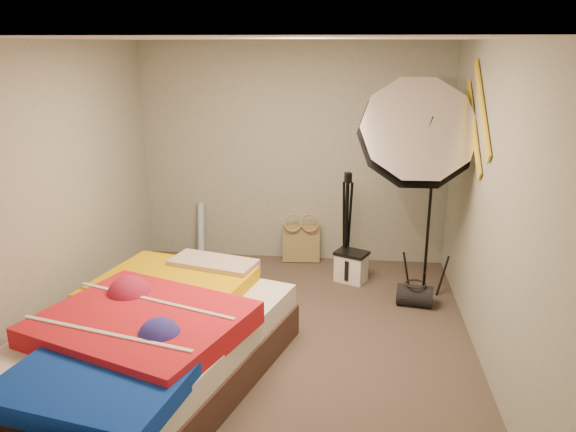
# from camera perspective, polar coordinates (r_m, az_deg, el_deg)

# --- Properties ---
(floor) EXTENTS (4.00, 4.00, 0.00)m
(floor) POSITION_cam_1_polar(r_m,az_deg,el_deg) (4.99, -1.97, -12.51)
(floor) COLOR brown
(floor) RESTS_ON ground
(ceiling) EXTENTS (4.00, 4.00, 0.00)m
(ceiling) POSITION_cam_1_polar(r_m,az_deg,el_deg) (4.33, -2.32, 17.57)
(ceiling) COLOR silver
(ceiling) RESTS_ON wall_back
(wall_back) EXTENTS (3.50, 0.00, 3.50)m
(wall_back) POSITION_cam_1_polar(r_m,az_deg,el_deg) (6.43, 0.53, 6.26)
(wall_back) COLOR #9AA190
(wall_back) RESTS_ON floor
(wall_front) EXTENTS (3.50, 0.00, 3.50)m
(wall_front) POSITION_cam_1_polar(r_m,az_deg,el_deg) (2.67, -8.61, -10.24)
(wall_front) COLOR #9AA190
(wall_front) RESTS_ON floor
(wall_left) EXTENTS (0.00, 4.00, 4.00)m
(wall_left) POSITION_cam_1_polar(r_m,az_deg,el_deg) (5.06, -22.14, 1.95)
(wall_left) COLOR #9AA190
(wall_left) RESTS_ON floor
(wall_right) EXTENTS (0.00, 4.00, 4.00)m
(wall_right) POSITION_cam_1_polar(r_m,az_deg,el_deg) (4.58, 20.05, 0.69)
(wall_right) COLOR #9AA190
(wall_right) RESTS_ON floor
(tote_bag) EXTENTS (0.45, 0.22, 0.45)m
(tote_bag) POSITION_cam_1_polar(r_m,az_deg,el_deg) (6.60, 1.35, -2.76)
(tote_bag) COLOR #9A8B58
(tote_bag) RESTS_ON floor
(wrapping_roll) EXTENTS (0.09, 0.19, 0.65)m
(wrapping_roll) POSITION_cam_1_polar(r_m,az_deg,el_deg) (6.77, -8.84, -1.47)
(wrapping_roll) COLOR #6AA0E3
(wrapping_roll) RESTS_ON floor
(camera_case) EXTENTS (0.37, 0.33, 0.31)m
(camera_case) POSITION_cam_1_polar(r_m,az_deg,el_deg) (6.10, 6.44, -5.22)
(camera_case) COLOR white
(camera_case) RESTS_ON floor
(duffel_bag) EXTENTS (0.37, 0.26, 0.21)m
(duffel_bag) POSITION_cam_1_polar(r_m,az_deg,el_deg) (5.68, 12.75, -7.88)
(duffel_bag) COLOR black
(duffel_bag) RESTS_ON floor
(wall_stripe_upper) EXTENTS (0.02, 0.91, 0.78)m
(wall_stripe_upper) POSITION_cam_1_polar(r_m,az_deg,el_deg) (5.03, 19.12, 10.32)
(wall_stripe_upper) COLOR gold
(wall_stripe_upper) RESTS_ON wall_right
(wall_stripe_lower) EXTENTS (0.02, 0.91, 0.78)m
(wall_stripe_lower) POSITION_cam_1_polar(r_m,az_deg,el_deg) (5.29, 18.35, 8.51)
(wall_stripe_lower) COLOR gold
(wall_stripe_lower) RESTS_ON wall_right
(bed) EXTENTS (2.08, 2.62, 0.64)m
(bed) POSITION_cam_1_polar(r_m,az_deg,el_deg) (4.45, -13.63, -12.25)
(bed) COLOR #452D24
(bed) RESTS_ON floor
(photo_umbrella) EXTENTS (1.33, 0.99, 2.31)m
(photo_umbrella) POSITION_cam_1_polar(r_m,az_deg,el_deg) (5.33, 12.95, 7.97)
(photo_umbrella) COLOR black
(photo_umbrella) RESTS_ON floor
(camera_tripod) EXTENTS (0.08, 0.08, 1.17)m
(camera_tripod) POSITION_cam_1_polar(r_m,az_deg,el_deg) (6.06, 5.99, -0.18)
(camera_tripod) COLOR black
(camera_tripod) RESTS_ON floor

